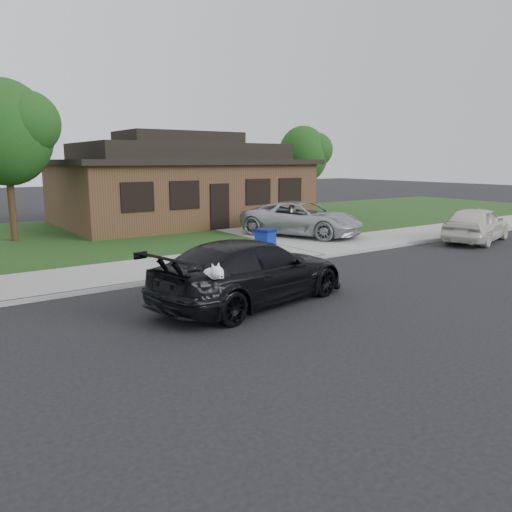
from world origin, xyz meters
TOP-DOWN VIEW (x-y plane):
  - ground at (0.00, 0.00)m, footprint 120.00×120.00m
  - sidewalk at (0.00, 5.00)m, footprint 60.00×3.00m
  - curb at (0.00, 3.50)m, footprint 60.00×0.12m
  - lawn at (0.00, 13.00)m, footprint 60.00×13.00m
  - driveway at (6.00, 10.00)m, footprint 4.50×13.00m
  - sedan at (-1.48, 0.41)m, footprint 5.57×3.12m
  - minivan at (5.93, 7.32)m, footprint 4.38×5.77m
  - white_compact at (11.28, 2.50)m, footprint 4.65×2.85m
  - recycling_bin at (1.81, 4.36)m, footprint 0.72×0.72m
  - house at (4.00, 15.00)m, footprint 12.60×8.60m
  - tree_0 at (-4.34, 12.88)m, footprint 3.78×3.60m
  - tree_1 at (12.14, 14.40)m, footprint 3.15×3.00m

SIDE VIEW (x-z plane):
  - ground at x=0.00m, z-range 0.00..0.00m
  - sidewalk at x=0.00m, z-range 0.00..0.12m
  - curb at x=0.00m, z-range 0.00..0.12m
  - lawn at x=0.00m, z-range 0.00..0.13m
  - driveway at x=6.00m, z-range 0.00..0.14m
  - recycling_bin at x=1.81m, z-range 0.13..1.08m
  - white_compact at x=11.28m, z-range 0.00..1.48m
  - sedan at x=-1.48m, z-range 0.00..1.53m
  - minivan at x=5.93m, z-range 0.14..1.60m
  - house at x=4.00m, z-range -0.19..4.46m
  - tree_1 at x=12.14m, z-range 1.09..6.34m
  - tree_0 at x=-4.34m, z-range 1.31..7.65m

